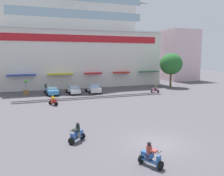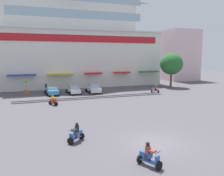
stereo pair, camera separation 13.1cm
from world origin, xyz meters
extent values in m
plane|color=#534F55|center=(0.00, 13.00, 0.00)|extent=(128.00, 128.00, 0.00)
cube|color=silver|center=(0.00, 35.15, 5.62)|extent=(37.75, 10.31, 11.24)
cube|color=silver|center=(0.00, 35.67, 14.82)|extent=(26.40, 9.28, 7.16)
cube|color=red|center=(0.00, 29.94, 9.61)|extent=(34.73, 0.12, 1.31)
cube|color=silver|center=(0.00, 29.90, 11.36)|extent=(37.75, 0.70, 0.24)
cube|color=#2B3F9A|center=(-9.70, 29.45, 2.96)|extent=(4.89, 1.10, 0.20)
cube|color=gold|center=(-2.91, 29.45, 2.96)|extent=(4.75, 1.10, 0.20)
cube|color=red|center=(3.39, 29.45, 2.96)|extent=(3.50, 1.10, 0.20)
cube|color=red|center=(9.45, 29.45, 2.96)|extent=(3.50, 1.10, 0.20)
cube|color=#336B44|center=(15.70, 29.45, 2.96)|extent=(4.36, 1.10, 0.20)
cube|color=#99B7C6|center=(0.00, 25.84, 13.39)|extent=(23.23, 0.08, 1.43)
cube|color=beige|center=(28.63, 37.05, 6.43)|extent=(8.04, 8.08, 12.86)
cylinder|color=brown|center=(18.48, 25.29, 1.56)|extent=(0.39, 0.39, 3.12)
ellipsoid|color=#26632B|center=(18.48, 25.29, 4.73)|extent=(4.61, 4.19, 4.27)
cube|color=#3D89C4|center=(-5.05, 24.45, 0.59)|extent=(1.86, 4.33, 0.65)
cube|color=#A0C3C5|center=(-5.05, 24.45, 1.15)|extent=(1.53, 2.19, 0.46)
cylinder|color=black|center=(-5.94, 25.74, 0.30)|extent=(0.61, 0.19, 0.60)
cylinder|color=black|center=(-4.27, 25.81, 0.30)|extent=(0.61, 0.19, 0.60)
cylinder|color=black|center=(-5.82, 23.10, 0.30)|extent=(0.61, 0.19, 0.60)
cylinder|color=black|center=(-4.15, 23.17, 0.30)|extent=(0.61, 0.19, 0.60)
cube|color=white|center=(-1.53, 24.19, 0.58)|extent=(1.72, 4.10, 0.62)
cube|color=#9AB3C7|center=(-1.53, 24.19, 1.15)|extent=(1.44, 2.07, 0.52)
cylinder|color=black|center=(-2.37, 25.44, 0.30)|extent=(0.60, 0.18, 0.60)
cylinder|color=black|center=(-0.75, 25.47, 0.30)|extent=(0.60, 0.18, 0.60)
cylinder|color=black|center=(-2.31, 22.91, 0.30)|extent=(0.60, 0.18, 0.60)
cylinder|color=black|center=(-0.69, 22.95, 0.30)|extent=(0.60, 0.18, 0.60)
cube|color=silver|center=(1.90, 23.99, 0.65)|extent=(1.86, 4.25, 0.76)
cube|color=#91B2D2|center=(1.90, 23.99, 1.29)|extent=(1.57, 2.14, 0.52)
cylinder|color=black|center=(1.04, 25.32, 0.30)|extent=(0.60, 0.18, 0.60)
cylinder|color=black|center=(2.82, 25.28, 0.30)|extent=(0.60, 0.18, 0.60)
cylinder|color=black|center=(0.99, 22.71, 0.30)|extent=(0.60, 0.18, 0.60)
cylinder|color=black|center=(2.76, 22.67, 0.30)|extent=(0.60, 0.18, 0.60)
cylinder|color=black|center=(-5.98, 1.91, 0.26)|extent=(0.44, 0.49, 0.52)
cylinder|color=black|center=(-4.98, 2.74, 0.26)|extent=(0.44, 0.49, 0.52)
cube|color=#294E95|center=(-5.48, 2.33, 0.32)|extent=(1.06, 0.95, 0.10)
cube|color=#294E95|center=(-5.30, 2.48, 0.65)|extent=(0.75, 0.70, 0.28)
cube|color=#294E95|center=(-5.88, 1.99, 0.46)|extent=(0.31, 0.34, 0.64)
cylinder|color=black|center=(-5.90, 1.98, 0.99)|extent=(0.36, 0.42, 0.04)
cube|color=#6B665A|center=(-5.38, 2.41, 0.53)|extent=(0.42, 0.43, 0.36)
cylinder|color=#222B2A|center=(-5.38, 2.41, 0.97)|extent=(0.45, 0.45, 0.52)
sphere|color=black|center=(-5.38, 2.41, 1.34)|extent=(0.25, 0.25, 0.25)
cube|color=#222B2A|center=(-5.60, 2.23, 0.99)|extent=(0.56, 0.54, 0.10)
cylinder|color=black|center=(11.63, 20.91, 0.26)|extent=(0.49, 0.44, 0.52)
cylinder|color=black|center=(12.39, 19.98, 0.26)|extent=(0.49, 0.44, 0.52)
cube|color=pink|center=(12.01, 20.45, 0.32)|extent=(0.88, 0.99, 0.10)
cube|color=pink|center=(12.15, 20.28, 0.66)|extent=(0.65, 0.71, 0.28)
cube|color=pink|center=(11.71, 20.82, 0.47)|extent=(0.34, 0.31, 0.65)
cylinder|color=black|center=(11.69, 20.84, 1.00)|extent=(0.43, 0.36, 0.04)
cube|color=black|center=(12.09, 20.36, 0.54)|extent=(0.42, 0.42, 0.36)
cylinder|color=#496F51|center=(12.09, 20.36, 0.98)|extent=(0.45, 0.45, 0.52)
sphere|color=gold|center=(12.09, 20.36, 1.35)|extent=(0.25, 0.25, 0.25)
cube|color=#496F51|center=(11.92, 20.56, 1.01)|extent=(0.54, 0.56, 0.10)
cylinder|color=black|center=(-5.46, 15.43, 0.26)|extent=(0.53, 0.36, 0.52)
cylinder|color=black|center=(-6.03, 16.59, 0.26)|extent=(0.53, 0.36, 0.52)
cube|color=red|center=(-5.75, 16.01, 0.32)|extent=(0.76, 1.15, 0.10)
cube|color=red|center=(-5.85, 16.22, 0.65)|extent=(0.59, 0.78, 0.28)
cube|color=red|center=(-5.52, 15.55, 0.46)|extent=(0.35, 0.27, 0.64)
cylinder|color=black|center=(-5.51, 15.52, 0.99)|extent=(0.48, 0.26, 0.04)
cube|color=#7F635A|center=(-5.80, 16.13, 0.53)|extent=(0.41, 0.39, 0.36)
cylinder|color=gold|center=(-5.80, 16.13, 0.98)|extent=(0.43, 0.43, 0.54)
sphere|color=#25629A|center=(-5.80, 16.13, 1.36)|extent=(0.25, 0.25, 0.25)
cube|color=gold|center=(-5.68, 15.87, 1.01)|extent=(0.50, 0.54, 0.10)
cylinder|color=black|center=(-1.91, -3.58, 0.26)|extent=(0.53, 0.37, 0.52)
cylinder|color=black|center=(-2.53, -2.42, 0.26)|extent=(0.53, 0.37, 0.52)
cube|color=#265698|center=(-2.22, -3.00, 0.32)|extent=(0.80, 1.16, 0.10)
cube|color=#265698|center=(-2.33, -2.79, 0.68)|extent=(0.61, 0.79, 0.28)
cube|color=#265698|center=(-1.97, -3.47, 0.48)|extent=(0.35, 0.27, 0.66)
cylinder|color=black|center=(-1.96, -3.49, 1.02)|extent=(0.48, 0.28, 0.04)
cube|color=#2B2C4E|center=(-2.28, -2.89, 0.56)|extent=(0.41, 0.40, 0.36)
cylinder|color=#9A4137|center=(-2.28, -2.89, 0.99)|extent=(0.43, 0.43, 0.50)
sphere|color=black|center=(-2.28, -2.89, 1.35)|extent=(0.25, 0.25, 0.25)
cube|color=#9A4137|center=(-2.14, -3.14, 1.01)|extent=(0.51, 0.55, 0.10)
cylinder|color=#707352|center=(-5.78, 27.54, 0.40)|extent=(0.32, 0.32, 0.80)
cylinder|color=#223336|center=(-5.78, 27.54, 1.10)|extent=(0.51, 0.51, 0.61)
sphere|color=tan|center=(-5.78, 27.54, 1.52)|extent=(0.24, 0.24, 0.24)
cube|color=#9D6C38|center=(-9.04, 25.90, 0.38)|extent=(0.89, 1.06, 0.75)
cylinder|color=#4C4C4C|center=(-9.04, 25.90, 1.35)|extent=(0.04, 0.04, 1.20)
sphere|color=#54C84B|center=(-8.81, 25.94, 2.18)|extent=(0.30, 0.30, 0.30)
sphere|color=yellow|center=(-8.98, 26.16, 2.24)|extent=(0.32, 0.32, 0.32)
sphere|color=#52C851|center=(-9.14, 25.97, 2.12)|extent=(0.32, 0.32, 0.32)
sphere|color=yellow|center=(-9.13, 25.85, 2.29)|extent=(0.32, 0.32, 0.32)
sphere|color=#49CD4E|center=(-8.98, 25.61, 2.34)|extent=(0.39, 0.39, 0.39)
camera|label=1|loc=(-8.76, -14.18, 6.47)|focal=37.02mm
camera|label=2|loc=(-8.64, -14.22, 6.47)|focal=37.02mm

